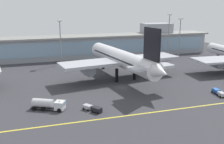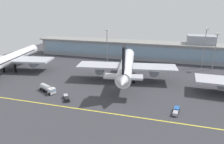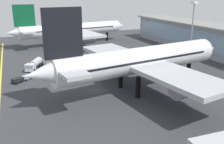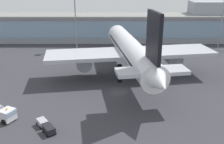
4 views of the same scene
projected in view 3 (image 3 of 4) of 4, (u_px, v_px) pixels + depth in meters
The scene contains 6 objects.
ground_plane at pixel (96, 91), 61.31m from camera, with size 185.88×185.88×0.00m, color #38383D.
airliner_near_left at pixel (72, 30), 114.68m from camera, with size 43.90×56.99×18.44m.
airliner_near_right at pixel (140, 61), 59.66m from camera, with size 46.74×53.78×20.39m.
fuel_tanker_truck at pixel (34, 65), 78.22m from camera, with size 9.16×6.28×2.90m.
service_truck_far at pixel (21, 79), 67.40m from camera, with size 4.60×5.40×1.40m.
apron_light_mast_centre at pixel (193, 22), 85.24m from camera, with size 1.80×1.80×20.18m.
Camera 3 is at (54.31, -17.87, 22.94)m, focal length 40.14 mm.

